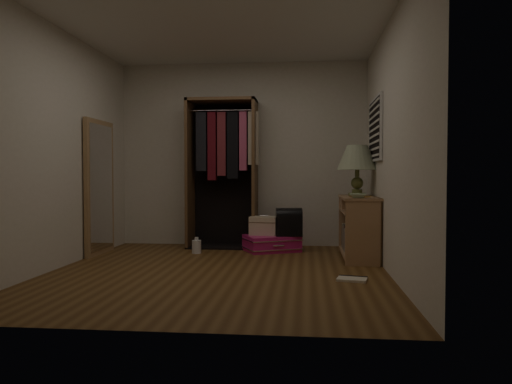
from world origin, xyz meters
TOP-DOWN VIEW (x-y plane):
  - ground at (0.00, 0.00)m, footprint 4.00×4.00m
  - room_walls at (0.08, 0.04)m, footprint 3.52×4.02m
  - console_bookshelf at (1.53, 1.04)m, footprint 0.42×1.12m
  - open_wardrobe at (-0.22, 1.77)m, footprint 0.98×0.50m
  - floor_mirror at (-1.70, 1.00)m, footprint 0.06×0.80m
  - pink_suitcase at (0.46, 1.45)m, footprint 0.83×0.74m
  - train_case at (0.35, 1.48)m, footprint 0.40×0.30m
  - black_bag at (0.69, 1.42)m, footprint 0.36×0.26m
  - table_lamp at (1.54, 1.20)m, footprint 0.62×0.62m
  - brass_tray at (1.54, 0.85)m, footprint 0.27×0.27m
  - ceramic_bowl at (1.49, 0.60)m, footprint 0.21×0.21m
  - white_jug at (-0.49, 1.17)m, footprint 0.15×0.15m
  - floor_book at (1.35, -0.27)m, footprint 0.32×0.28m

SIDE VIEW (x-z plane):
  - ground at x=0.00m, z-range 0.00..0.00m
  - floor_book at x=1.35m, z-range 0.00..0.02m
  - white_jug at x=-0.49m, z-range -0.02..0.19m
  - pink_suitcase at x=0.46m, z-range 0.00..0.21m
  - train_case at x=0.35m, z-range 0.20..0.47m
  - console_bookshelf at x=1.53m, z-range 0.02..0.77m
  - black_bag at x=0.69m, z-range 0.22..0.58m
  - brass_tray at x=1.54m, z-range 0.75..0.76m
  - ceramic_bowl at x=1.49m, z-range 0.75..0.80m
  - floor_mirror at x=-1.70m, z-range 0.00..1.70m
  - table_lamp at x=1.54m, z-range 0.90..1.52m
  - open_wardrobe at x=-0.22m, z-range 0.19..2.24m
  - room_walls at x=0.08m, z-range 0.20..2.80m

